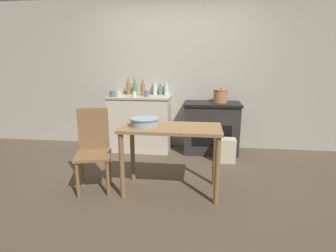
{
  "coord_description": "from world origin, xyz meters",
  "views": [
    {
      "loc": [
        0.46,
        -3.07,
        1.49
      ],
      "look_at": [
        0.0,
        0.52,
        0.61
      ],
      "focal_mm": 28.0,
      "sensor_mm": 36.0,
      "label": 1
    }
  ],
  "objects": [
    {
      "name": "bottle_left",
      "position": [
        -0.35,
        1.46,
        1.05
      ],
      "size": [
        0.07,
        0.07,
        0.27
      ],
      "color": "silver",
      "rests_on": "counter_cabinet"
    },
    {
      "name": "chair",
      "position": [
        -0.79,
        -0.25,
        0.51
      ],
      "size": [
        0.5,
        0.5,
        0.97
      ],
      "rotation": [
        0.0,
        0.0,
        0.29
      ],
      "color": "olive",
      "rests_on": "ground_plane"
    },
    {
      "name": "ground_plane",
      "position": [
        0.0,
        0.0,
        0.0
      ],
      "size": [
        14.0,
        14.0,
        0.0
      ],
      "primitive_type": "plane",
      "color": "brown"
    },
    {
      "name": "cup_end_right",
      "position": [
        -0.9,
        1.12,
        0.99
      ],
      "size": [
        0.08,
        0.08,
        0.09
      ],
      "primitive_type": "cylinder",
      "color": "beige",
      "rests_on": "counter_cabinet"
    },
    {
      "name": "stock_pot",
      "position": [
        0.77,
        1.29,
        0.96
      ],
      "size": [
        0.24,
        0.24,
        0.24
      ],
      "color": "#B77A47",
      "rests_on": "stove"
    },
    {
      "name": "cup_right",
      "position": [
        -0.99,
        1.07,
        0.99
      ],
      "size": [
        0.09,
        0.09,
        0.1
      ],
      "primitive_type": "cylinder",
      "color": "#4C6B99",
      "rests_on": "counter_cabinet"
    },
    {
      "name": "flour_sack",
      "position": [
        0.86,
        0.82,
        0.19
      ],
      "size": [
        0.28,
        0.19,
        0.37
      ],
      "primitive_type": "cube",
      "color": "beige",
      "rests_on": "ground_plane"
    },
    {
      "name": "stove",
      "position": [
        0.64,
        1.27,
        0.43
      ],
      "size": [
        0.92,
        0.59,
        0.85
      ],
      "color": "#2D2B28",
      "rests_on": "ground_plane"
    },
    {
      "name": "bottle_center",
      "position": [
        -0.25,
        1.45,
        1.02
      ],
      "size": [
        0.07,
        0.07,
        0.19
      ],
      "color": "#517F5B",
      "rests_on": "counter_cabinet"
    },
    {
      "name": "counter_cabinet",
      "position": [
        -0.57,
        1.27,
        0.47
      ],
      "size": [
        1.05,
        0.6,
        0.94
      ],
      "color": "beige",
      "rests_on": "ground_plane"
    },
    {
      "name": "bottle_center_left",
      "position": [
        -0.15,
        1.48,
        1.03
      ],
      "size": [
        0.08,
        0.08,
        0.23
      ],
      "color": "silver",
      "rests_on": "counter_cabinet"
    },
    {
      "name": "work_table",
      "position": [
        0.13,
        -0.22,
        0.65
      ],
      "size": [
        1.13,
        0.56,
        0.79
      ],
      "color": "#997047",
      "rests_on": "ground_plane"
    },
    {
      "name": "cup_mid_right",
      "position": [
        -0.43,
        1.17,
        0.99
      ],
      "size": [
        0.08,
        0.08,
        0.1
      ],
      "primitive_type": "cylinder",
      "color": "#4C6B99",
      "rests_on": "counter_cabinet"
    },
    {
      "name": "cup_far_right",
      "position": [
        -0.62,
        1.07,
        0.99
      ],
      "size": [
        0.07,
        0.07,
        0.09
      ],
      "primitive_type": "cylinder",
      "color": "silver",
      "rests_on": "counter_cabinet"
    },
    {
      "name": "bottle_far_left",
      "position": [
        -0.81,
        1.4,
        1.06
      ],
      "size": [
        0.07,
        0.07,
        0.3
      ],
      "color": "olive",
      "rests_on": "counter_cabinet"
    },
    {
      "name": "mixing_bowl_large",
      "position": [
        -0.17,
        -0.23,
        0.84
      ],
      "size": [
        0.33,
        0.33,
        0.09
      ],
      "color": "#93A8B2",
      "rests_on": "work_table"
    },
    {
      "name": "bottle_mid_left",
      "position": [
        -0.7,
        1.43,
        1.05
      ],
      "size": [
        0.07,
        0.07,
        0.27
      ],
      "color": "#517F5B",
      "rests_on": "counter_cabinet"
    },
    {
      "name": "bottle_center_right",
      "position": [
        -0.53,
        1.33,
        1.05
      ],
      "size": [
        0.08,
        0.08,
        0.27
      ],
      "color": "olive",
      "rests_on": "counter_cabinet"
    },
    {
      "name": "wall_back",
      "position": [
        0.0,
        1.58,
        1.27
      ],
      "size": [
        8.0,
        0.07,
        2.55
      ],
      "color": "#B2AD9E",
      "rests_on": "ground_plane"
    }
  ]
}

